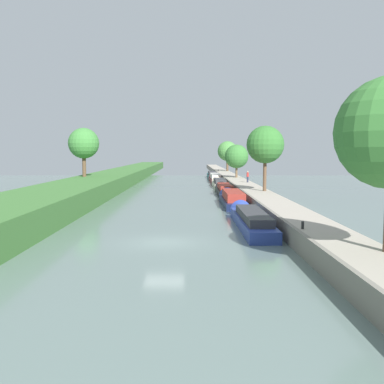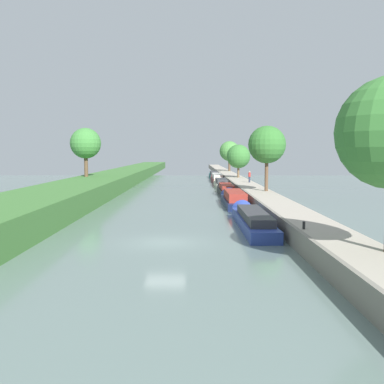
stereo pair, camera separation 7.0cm
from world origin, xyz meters
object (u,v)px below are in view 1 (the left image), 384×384
object	(u,v)px
narrowboat_blue	(250,219)
narrowboat_black	(224,189)
person_walking	(248,176)
mooring_bollard_far	(218,170)
narrowboat_navy	(232,199)
narrowboat_maroon	(215,178)
mooring_bollard_near	(303,225)
narrowboat_teal	(212,175)
narrowboat_cream	(219,183)

from	to	relation	value
narrowboat_blue	narrowboat_black	bearing A→B (deg)	89.85
narrowboat_black	person_walking	distance (m)	6.53
narrowboat_black	mooring_bollard_far	bearing A→B (deg)	87.42
narrowboat_navy	mooring_bollard_far	size ratio (longest dim) A/B	26.16
person_walking	mooring_bollard_far	bearing A→B (deg)	93.08
narrowboat_maroon	mooring_bollard_near	distance (m)	59.95
narrowboat_maroon	mooring_bollard_near	world-z (taller)	mooring_bollard_near
mooring_bollard_far	narrowboat_blue	bearing A→B (deg)	-91.63
narrowboat_navy	narrowboat_teal	size ratio (longest dim) A/B	1.09
mooring_bollard_near	narrowboat_teal	bearing A→B (deg)	91.35
narrowboat_cream	narrowboat_teal	xyz separation A→B (m)	(0.05, 25.11, 0.03)
narrowboat_teal	mooring_bollard_near	distance (m)	71.93
narrowboat_cream	mooring_bollard_far	bearing A→B (deg)	86.63
narrowboat_maroon	mooring_bollard_far	xyz separation A→B (m)	(1.71, 16.52, 0.80)
narrowboat_teal	narrowboat_black	bearing A→B (deg)	-90.29
narrowboat_black	mooring_bollard_near	distance (m)	34.62
narrowboat_cream	mooring_bollard_near	world-z (taller)	mooring_bollard_near
person_walking	narrowboat_maroon	bearing A→B (deg)	100.29
person_walking	mooring_bollard_far	distance (m)	36.91
narrowboat_teal	mooring_bollard_far	size ratio (longest dim) A/B	23.97
narrowboat_teal	person_walking	world-z (taller)	person_walking
narrowboat_cream	mooring_bollard_near	size ratio (longest dim) A/B	24.87
person_walking	narrowboat_cream	bearing A→B (deg)	117.35
narrowboat_navy	narrowboat_black	size ratio (longest dim) A/B	1.05
narrowboat_teal	mooring_bollard_near	bearing A→B (deg)	-88.65
narrowboat_maroon	narrowboat_black	bearing A→B (deg)	-90.41
narrowboat_blue	mooring_bollard_near	world-z (taller)	mooring_bollard_near
mooring_bollard_far	narrowboat_teal	bearing A→B (deg)	-110.52
narrowboat_navy	person_walking	bearing A→B (deg)	77.20
narrowboat_blue	narrowboat_navy	bearing A→B (deg)	90.17
narrowboat_maroon	mooring_bollard_near	size ratio (longest dim) A/B	29.80
mooring_bollard_near	mooring_bollard_far	size ratio (longest dim) A/B	1.00
person_walking	mooring_bollard_near	world-z (taller)	person_walking
narrowboat_maroon	person_walking	size ratio (longest dim) A/B	8.08
narrowboat_black	narrowboat_cream	world-z (taller)	narrowboat_black
mooring_bollard_near	mooring_bollard_far	xyz separation A→B (m)	(0.00, 76.44, 0.00)
narrowboat_black	narrowboat_cream	size ratio (longest dim) A/B	1.00
narrowboat_blue	narrowboat_navy	xyz separation A→B (m)	(-0.04, 14.28, 0.05)
narrowboat_black	mooring_bollard_near	xyz separation A→B (m)	(1.89, -34.56, 0.86)
narrowboat_navy	narrowboat_blue	bearing A→B (deg)	-89.83
narrowboat_navy	person_walking	world-z (taller)	person_walking
narrowboat_blue	narrowboat_black	world-z (taller)	narrowboat_blue
narrowboat_blue	narrowboat_maroon	xyz separation A→B (m)	(0.25, 52.15, 0.05)
narrowboat_teal	person_walking	xyz separation A→B (m)	(3.68, -32.32, 1.48)
narrowboat_cream	narrowboat_teal	world-z (taller)	narrowboat_teal
narrowboat_blue	person_walking	distance (m)	32.10
narrowboat_black	narrowboat_maroon	size ratio (longest dim) A/B	0.84
narrowboat_maroon	mooring_bollard_far	world-z (taller)	mooring_bollard_far
narrowboat_navy	mooring_bollard_far	bearing A→B (deg)	87.89
narrowboat_black	narrowboat_navy	bearing A→B (deg)	-90.52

